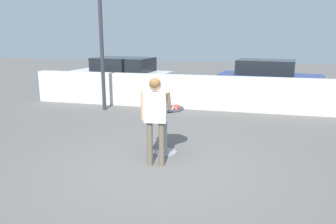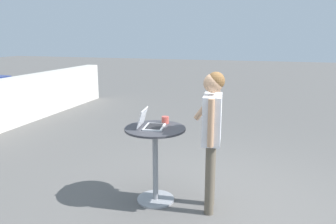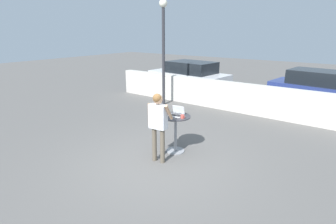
{
  "view_description": "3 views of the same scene",
  "coord_description": "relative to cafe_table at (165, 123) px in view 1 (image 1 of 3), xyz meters",
  "views": [
    {
      "loc": [
        1.57,
        -5.61,
        2.44
      ],
      "look_at": [
        0.03,
        0.51,
        0.95
      ],
      "focal_mm": 35.0,
      "sensor_mm": 36.0,
      "label": 1
    },
    {
      "loc": [
        -3.73,
        -0.56,
        2.08
      ],
      "look_at": [
        -0.12,
        0.56,
        1.19
      ],
      "focal_mm": 35.0,
      "sensor_mm": 36.0,
      "label": 2
    },
    {
      "loc": [
        3.47,
        -4.44,
        3.02
      ],
      "look_at": [
        -0.07,
        0.39,
        1.17
      ],
      "focal_mm": 28.0,
      "sensor_mm": 36.0,
      "label": 3
    }
  ],
  "objects": [
    {
      "name": "ground_plane",
      "position": [
        0.08,
        -0.74,
        -0.65
      ],
      "size": [
        50.0,
        50.0,
        0.0
      ],
      "primitive_type": "plane",
      "color": "#5B5956"
    },
    {
      "name": "pavement_kerb",
      "position": [
        0.08,
        4.38,
        -0.09
      ],
      "size": [
        12.1,
        0.35,
        1.13
      ],
      "color": "beige",
      "rests_on": "ground_plane"
    },
    {
      "name": "cafe_table",
      "position": [
        0.0,
        0.0,
        0.0
      ],
      "size": [
        0.75,
        0.75,
        0.97
      ],
      "color": "gray",
      "rests_on": "ground_plane"
    },
    {
      "name": "laptop",
      "position": [
        -0.01,
        0.06,
        0.37
      ],
      "size": [
        0.36,
        0.34,
        0.23
      ],
      "color": "silver",
      "rests_on": "cafe_table"
    },
    {
      "name": "coffee_mug",
      "position": [
        0.24,
        -0.06,
        0.37
      ],
      "size": [
        0.13,
        0.09,
        0.09
      ],
      "color": "#C14C42",
      "rests_on": "cafe_table"
    },
    {
      "name": "standing_person",
      "position": [
        -0.01,
        -0.7,
        0.42
      ],
      "size": [
        0.55,
        0.4,
        1.69
      ],
      "color": "brown",
      "rests_on": "ground_plane"
    },
    {
      "name": "parked_car_near_street",
      "position": [
        2.37,
        7.13,
        0.11
      ],
      "size": [
        4.12,
        2.23,
        1.48
      ],
      "color": "navy",
      "rests_on": "ground_plane"
    },
    {
      "name": "parked_car_further_down",
      "position": [
        -3.68,
        6.61,
        0.12
      ],
      "size": [
        4.46,
        2.29,
        1.51
      ],
      "color": "silver",
      "rests_on": "ground_plane"
    },
    {
      "name": "street_lamp",
      "position": [
        -3.01,
        3.48,
        2.07
      ],
      "size": [
        0.32,
        0.32,
        4.2
      ],
      "color": "#2D2D33",
      "rests_on": "ground_plane"
    }
  ]
}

